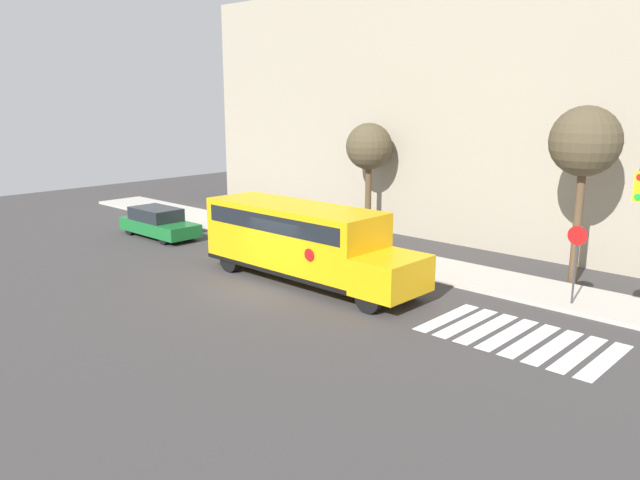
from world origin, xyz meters
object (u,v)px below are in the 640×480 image
Objects in this scene: school_bus at (301,238)px; tree_near_sidewalk at (585,143)px; parked_car at (159,223)px; tree_far_sidewalk at (369,148)px; stop_sign at (576,255)px.

tree_near_sidewalk reaches higher than school_bus.
tree_far_sidewalk reaches higher than parked_car.
stop_sign is (19.50, 3.47, 1.10)m from parked_car.
tree_far_sidewalk reaches higher than stop_sign.
stop_sign is at bearing 24.24° from school_bus.
school_bus is 9.05m from tree_far_sidewalk.
tree_far_sidewalk is (-10.93, 1.17, -0.84)m from tree_near_sidewalk.
school_bus is 3.34× the size of stop_sign.
stop_sign is (8.83, 3.97, 0.15)m from school_bus.
school_bus is at bearing -155.76° from stop_sign.
tree_near_sidewalk reaches higher than stop_sign.
parked_car is 19.97m from tree_near_sidewalk.
school_bus is at bearing -2.70° from parked_car.
tree_far_sidewalk is (-12.04, 4.02, 2.61)m from stop_sign.
stop_sign is 4.61m from tree_near_sidewalk.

